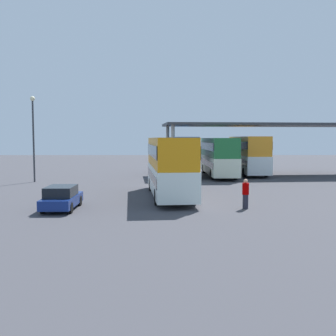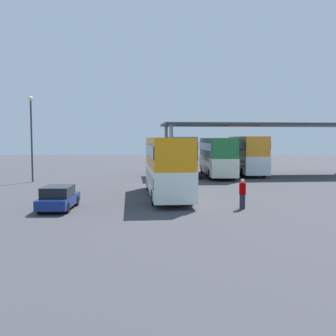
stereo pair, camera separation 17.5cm
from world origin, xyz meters
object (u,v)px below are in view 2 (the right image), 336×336
at_px(double_decker_mid_row, 218,155).
at_px(lamppost_tall, 32,128).
at_px(double_decker_far_right, 248,154).
at_px(double_decker_near_canopy, 181,154).
at_px(double_decker_main, 168,165).
at_px(parked_hatchback, 60,198).
at_px(pedestrian_waiting, 243,194).

xyz_separation_m(double_decker_mid_row, lamppost_tall, (-17.73, -5.55, 2.71)).
bearing_deg(double_decker_far_right, lamppost_tall, 108.86).
distance_m(double_decker_near_canopy, lamppost_tall, 15.60).
xyz_separation_m(double_decker_main, parked_hatchback, (-6.13, -4.74, -1.56)).
bearing_deg(double_decker_main, double_decker_far_right, -33.32).
xyz_separation_m(double_decker_main, double_decker_far_right, (8.89, 16.96, 0.08)).
bearing_deg(parked_hatchback, lamppost_tall, 23.29).
xyz_separation_m(double_decker_main, pedestrian_waiting, (4.32, -4.53, -1.38)).
bearing_deg(double_decker_near_canopy, parked_hatchback, 156.01).
height_order(double_decker_mid_row, lamppost_tall, lamppost_tall).
xyz_separation_m(parked_hatchback, lamppost_tall, (-6.34, 13.95, 4.27)).
bearing_deg(lamppost_tall, double_decker_near_canopy, 25.86).
height_order(double_decker_main, double_decker_mid_row, double_decker_main).
distance_m(parked_hatchback, double_decker_mid_row, 22.64).
bearing_deg(double_decker_main, lamppost_tall, 47.89).
bearing_deg(double_decker_far_right, double_decker_near_canopy, 96.80).
bearing_deg(double_decker_main, pedestrian_waiting, -142.02).
xyz_separation_m(double_decker_far_right, lamppost_tall, (-21.36, -7.75, 2.63)).
bearing_deg(double_decker_main, double_decker_mid_row, -25.26).
bearing_deg(double_decker_far_right, double_decker_main, 151.26).
relative_size(parked_hatchback, double_decker_far_right, 0.36).
height_order(lamppost_tall, pedestrian_waiting, lamppost_tall).
relative_size(lamppost_tall, pedestrian_waiting, 4.58).
height_order(double_decker_near_canopy, lamppost_tall, lamppost_tall).
height_order(double_decker_near_canopy, double_decker_mid_row, double_decker_near_canopy).
height_order(double_decker_far_right, pedestrian_waiting, double_decker_far_right).
distance_m(double_decker_main, double_decker_near_canopy, 15.98).
height_order(double_decker_far_right, lamppost_tall, lamppost_tall).
bearing_deg(pedestrian_waiting, parked_hatchback, -156.93).
relative_size(double_decker_main, lamppost_tall, 1.37).
distance_m(double_decker_mid_row, double_decker_far_right, 4.25).
xyz_separation_m(double_decker_mid_row, pedestrian_waiting, (-0.93, -19.30, -1.38)).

